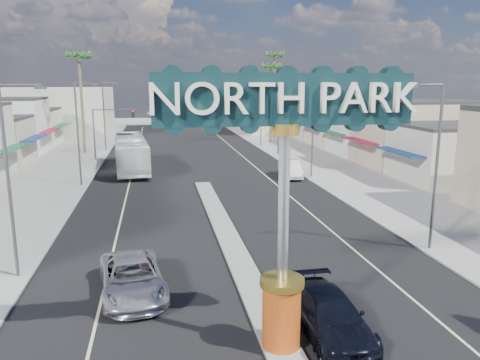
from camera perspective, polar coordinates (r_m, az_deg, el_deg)
name	(u,v)px	position (r m, az deg, el deg)	size (l,w,h in m)	color
ground	(201,182)	(43.25, -4.74, -0.21)	(160.00, 160.00, 0.00)	gray
road	(201,182)	(43.25, -4.74, -0.21)	(20.00, 120.00, 0.01)	black
median_island	(228,236)	(27.89, -1.50, -6.86)	(1.30, 30.00, 0.16)	gray
sidewalk_left	(41,187)	(44.20, -23.11, -0.80)	(8.00, 120.00, 0.12)	gray
sidewalk_right	(345,176)	(46.66, 12.63, 0.50)	(8.00, 120.00, 0.12)	gray
storefront_row_right	(380,130)	(62.10, 16.68, 5.82)	(12.00, 42.00, 6.00)	#B7B29E
backdrop_far_left	(50,111)	(89.09, -22.11, 7.79)	(20.00, 20.00, 8.00)	#B7B29E
backdrop_far_right	(293,109)	(91.04, 6.42, 8.65)	(20.00, 20.00, 8.00)	beige
gateway_sign	(284,181)	(14.97, 5.41, -0.18)	(8.20, 1.50, 9.15)	red
traffic_signal_left	(110,124)	(56.54, -15.60, 6.62)	(5.09, 0.45, 6.00)	#47474C
traffic_signal_right	(264,121)	(57.82, 2.97, 7.15)	(5.09, 0.45, 6.00)	#47474C
streetlight_l_near	(11,172)	(23.37, -26.10, 0.87)	(2.03, 0.22, 9.00)	#47474C
streetlight_l_mid	(80,129)	(42.78, -18.98, 5.92)	(2.03, 0.22, 9.00)	#47474C
streetlight_l_far	(105,113)	(64.55, -16.12, 7.90)	(2.03, 0.22, 9.00)	#47474C
streetlight_r_near	(434,159)	(26.69, 22.61, 2.41)	(2.03, 0.22, 9.00)	#47474C
streetlight_r_mid	(311,125)	(44.68, 8.67, 6.66)	(2.03, 0.22, 9.00)	#47474C
streetlight_r_far	(260,111)	(65.83, 2.45, 8.42)	(2.03, 0.22, 9.00)	#47474C
palm_left_far	(79,61)	(62.81, -19.04, 13.51)	(2.60, 2.60, 13.10)	brown
palm_right_mid	(271,71)	(70.21, 3.85, 13.14)	(2.60, 2.60, 12.10)	brown
palm_right_far	(275,60)	(76.57, 4.25, 14.37)	(2.60, 2.60, 14.10)	brown
suv_left	(132,277)	(21.09, -13.01, -11.49)	(2.60, 5.64, 1.57)	#B1B1B6
suv_right	(330,315)	(17.92, 10.92, -15.88)	(2.12, 5.22, 1.52)	black
car_parked_right	(290,169)	(45.23, 6.13, 1.35)	(1.73, 4.97, 1.64)	white
city_bus	(131,153)	(49.73, -13.16, 3.22)	(3.04, 13.01, 3.62)	white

